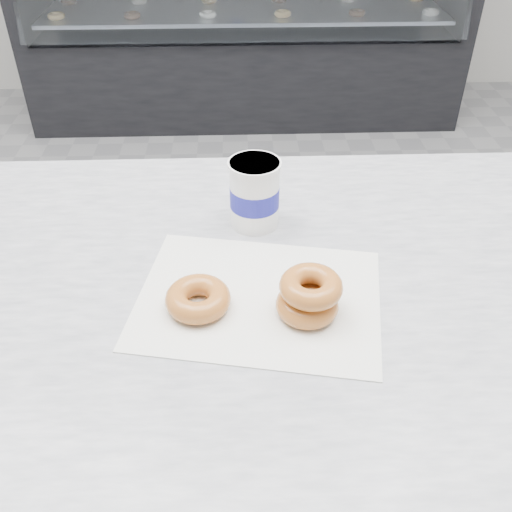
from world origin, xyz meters
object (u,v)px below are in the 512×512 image
at_px(donut_single, 198,299).
at_px(donut_stack, 309,296).
at_px(counter, 276,453).
at_px(coffee_cup, 255,193).
at_px(display_case, 245,27).

bearing_deg(donut_single, donut_stack, -5.80).
xyz_separation_m(counter, coffee_cup, (-0.04, 0.15, 0.51)).
relative_size(donut_stack, coffee_cup, 1.06).
height_order(donut_single, coffee_cup, coffee_cup).
bearing_deg(donut_stack, counter, 110.67).
relative_size(counter, donut_stack, 25.12).
height_order(donut_stack, coffee_cup, coffee_cup).
xyz_separation_m(counter, display_case, (0.00, 2.72, 0.04)).
relative_size(counter, coffee_cup, 26.66).
xyz_separation_m(donut_single, donut_stack, (0.15, -0.02, 0.01)).
height_order(display_case, donut_single, display_case).
height_order(display_case, donut_stack, display_case).
height_order(donut_single, donut_stack, donut_stack).
relative_size(counter, donut_single, 33.52).
bearing_deg(donut_single, display_case, 87.49).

